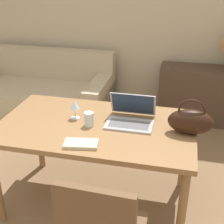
# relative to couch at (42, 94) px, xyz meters

# --- Properties ---
(wall_back) EXTENTS (10.00, 0.06, 2.70)m
(wall_back) POSITION_rel_couch_xyz_m (1.22, 0.55, 1.07)
(wall_back) COLOR beige
(wall_back) RESTS_ON ground_plane
(dining_table) EXTENTS (1.51, 0.88, 0.76)m
(dining_table) POSITION_rel_couch_xyz_m (1.22, -1.56, 0.40)
(dining_table) COLOR olive
(dining_table) RESTS_ON ground_plane
(couch) EXTENTS (1.88, 0.94, 0.82)m
(couch) POSITION_rel_couch_xyz_m (0.00, 0.00, 0.00)
(couch) COLOR #C1B293
(couch) RESTS_ON ground_plane
(sideboard) EXTENTS (1.34, 0.40, 0.72)m
(sideboard) POSITION_rel_couch_xyz_m (2.23, 0.25, 0.08)
(sideboard) COLOR #4C3828
(sideboard) RESTS_ON ground_plane
(laptop) EXTENTS (0.36, 0.32, 0.21)m
(laptop) POSITION_rel_couch_xyz_m (1.47, -1.45, 0.54)
(laptop) COLOR #ADADB2
(laptop) RESTS_ON dining_table
(drinking_glass) EXTENTS (0.08, 0.08, 0.11)m
(drinking_glass) POSITION_rel_couch_xyz_m (1.17, -1.59, 0.54)
(drinking_glass) COLOR silver
(drinking_glass) RESTS_ON dining_table
(wine_glass) EXTENTS (0.08, 0.08, 0.16)m
(wine_glass) POSITION_rel_couch_xyz_m (1.03, -1.50, 0.60)
(wine_glass) COLOR silver
(wine_glass) RESTS_ON dining_table
(handbag) EXTENTS (0.33, 0.15, 0.27)m
(handbag) POSITION_rel_couch_xyz_m (1.92, -1.54, 0.58)
(handbag) COLOR black
(handbag) RESTS_ON dining_table
(book) EXTENTS (0.25, 0.16, 0.02)m
(book) POSITION_rel_couch_xyz_m (1.20, -1.87, 0.50)
(book) COLOR beige
(book) RESTS_ON dining_table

